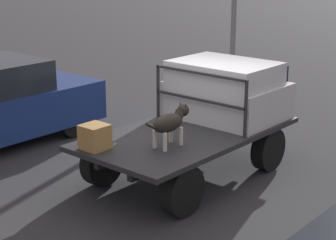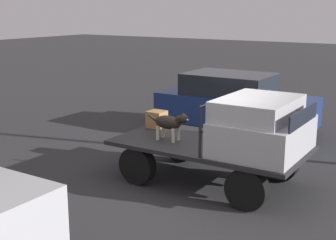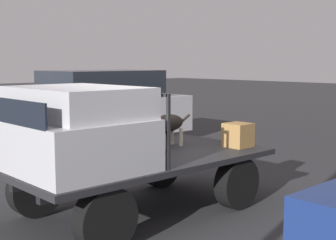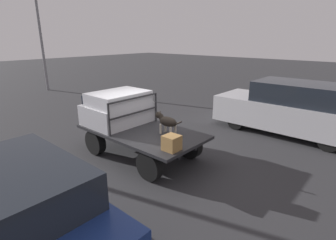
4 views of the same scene
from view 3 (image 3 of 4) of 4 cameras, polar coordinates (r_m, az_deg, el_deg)
The scene contains 7 objects.
ground_plane at distance 6.81m, azimuth -3.56°, elevation -11.12°, with size 80.00×80.00×0.00m, color #2D2D30.
flatbed_truck at distance 6.65m, azimuth -3.60°, elevation -6.28°, with size 3.75×1.99×0.81m.
truck_cab at distance 5.92m, azimuth -11.57°, elevation -1.17°, with size 1.48×1.87×1.01m.
truck_headboard at distance 6.33m, azimuth -5.60°, elevation 0.74°, with size 0.04×1.87×0.93m.
dog at distance 7.21m, azimuth -0.36°, elevation -0.38°, with size 0.96×0.27×0.62m.
cargo_crate at distance 7.34m, azimuth 8.53°, elevation -1.82°, with size 0.37×0.37×0.37m.
parked_pickup_far at distance 12.05m, azimuth -8.76°, elevation 1.36°, with size 5.08×2.04×1.91m.
Camera 3 is at (4.09, 5.01, 2.13)m, focal length 50.00 mm.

